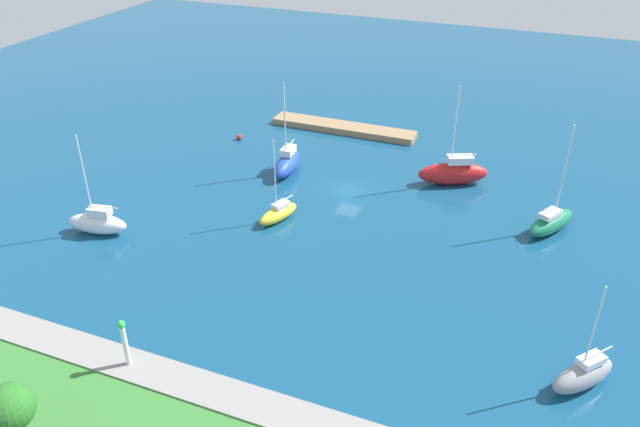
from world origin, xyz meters
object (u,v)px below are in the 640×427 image
park_tree_east (10,408)px  pier_dock (343,128)px  sailboat_green_by_breakwater (551,222)px  sailboat_yellow_along_channel (278,213)px  mooring_buoy_red (239,137)px  sailboat_white_center_basin (98,222)px  sailboat_red_outer_mooring (453,172)px  harbor_beacon (124,339)px  sailboat_blue_east_end (287,163)px  sailboat_gray_inner_mooring (583,374)px

park_tree_east → pier_dock: bearing=-89.5°
sailboat_green_by_breakwater → pier_dock: bearing=88.2°
sailboat_green_by_breakwater → sailboat_yellow_along_channel: 26.47m
sailboat_yellow_along_channel → mooring_buoy_red: 21.07m
sailboat_white_center_basin → sailboat_red_outer_mooring: (-29.53, -22.92, 0.26)m
sailboat_red_outer_mooring → harbor_beacon: bearing=43.7°
sailboat_blue_east_end → mooring_buoy_red: 11.61m
harbor_beacon → mooring_buoy_red: 41.84m
harbor_beacon → sailboat_white_center_basin: size_ratio=0.37×
sailboat_blue_east_end → sailboat_white_center_basin: size_ratio=1.06×
sailboat_white_center_basin → sailboat_red_outer_mooring: size_ratio=0.90×
sailboat_blue_east_end → mooring_buoy_red: size_ratio=14.86×
sailboat_gray_inner_mooring → mooring_buoy_red: sailboat_gray_inner_mooring is taller
pier_dock → sailboat_red_outer_mooring: size_ratio=1.71×
pier_dock → park_tree_east: park_tree_east is taller
pier_dock → sailboat_white_center_basin: size_ratio=1.90×
sailboat_gray_inner_mooring → sailboat_yellow_along_channel: size_ratio=0.98×
sailboat_blue_east_end → mooring_buoy_red: bearing=-128.0°
sailboat_green_by_breakwater → sailboat_gray_inner_mooring: size_ratio=1.27×
pier_dock → sailboat_blue_east_end: size_ratio=1.80×
pier_dock → sailboat_white_center_basin: bearing=68.2°
pier_dock → sailboat_gray_inner_mooring: sailboat_gray_inner_mooring is taller
sailboat_yellow_along_channel → mooring_buoy_red: bearing=-121.5°
sailboat_blue_east_end → mooring_buoy_red: sailboat_blue_east_end is taller
sailboat_blue_east_end → sailboat_gray_inner_mooring: 39.31m
park_tree_east → sailboat_green_by_breakwater: (-26.72, -39.48, -3.97)m
sailboat_blue_east_end → sailboat_red_outer_mooring: sailboat_red_outer_mooring is taller
pier_dock → park_tree_east: size_ratio=3.73×
harbor_beacon → sailboat_yellow_along_channel: sailboat_yellow_along_channel is taller
sailboat_yellow_along_channel → sailboat_red_outer_mooring: (-14.50, -14.34, 0.59)m
sailboat_gray_inner_mooring → sailboat_red_outer_mooring: size_ratio=0.76×
sailboat_gray_inner_mooring → sailboat_yellow_along_channel: sailboat_yellow_along_channel is taller
sailboat_gray_inner_mooring → sailboat_red_outer_mooring: 30.28m
pier_dock → park_tree_east: (-0.45, 55.68, 4.59)m
harbor_beacon → sailboat_white_center_basin: sailboat_white_center_basin is taller
harbor_beacon → sailboat_white_center_basin: bearing=-44.9°
mooring_buoy_red → sailboat_green_by_breakwater: bearing=167.7°
sailboat_yellow_along_channel → sailboat_red_outer_mooring: bearing=154.1°
park_tree_east → sailboat_gray_inner_mooring: bearing=-147.6°
park_tree_east → sailboat_green_by_breakwater: bearing=-124.1°
sailboat_gray_inner_mooring → sailboat_red_outer_mooring: bearing=-111.6°
sailboat_green_by_breakwater → sailboat_yellow_along_channel: size_ratio=1.24×
sailboat_gray_inner_mooring → mooring_buoy_red: bearing=-84.0°
sailboat_yellow_along_channel → mooring_buoy_red: size_ratio=12.16×
sailboat_red_outer_mooring → pier_dock: bearing=-55.7°
sailboat_blue_east_end → sailboat_yellow_along_channel: bearing=15.0°
park_tree_east → sailboat_yellow_along_channel: (-1.47, -31.52, -4.18)m
sailboat_blue_east_end → sailboat_red_outer_mooring: 18.60m
pier_dock → sailboat_white_center_basin: (13.11, 32.76, 0.74)m
sailboat_red_outer_mooring → sailboat_white_center_basin: bearing=13.0°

